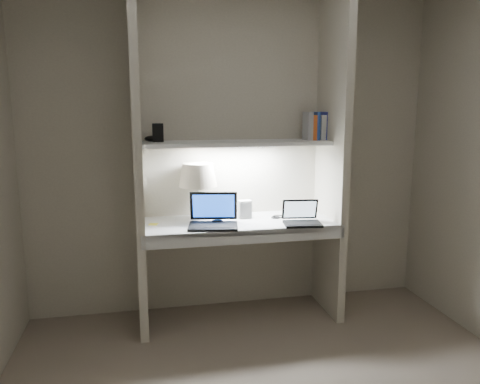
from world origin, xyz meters
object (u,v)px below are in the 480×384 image
object	(u,v)px
laptop_main	(213,218)
book_row	(317,127)
laptop_netbook	(302,218)
table_lamp	(198,182)
speaker	(245,209)

from	to	relation	value
laptop_main	book_row	world-z (taller)	book_row
laptop_netbook	book_row	world-z (taller)	book_row
table_lamp	speaker	bearing A→B (deg)	-7.47
book_row	laptop_main	bearing A→B (deg)	-166.68
speaker	book_row	distance (m)	0.86
laptop_netbook	laptop_main	bearing A→B (deg)	-179.81
laptop_main	book_row	xyz separation A→B (m)	(0.86, 0.20, 0.64)
table_lamp	laptop_main	size ratio (longest dim) A/B	1.08
table_lamp	speaker	distance (m)	0.42
table_lamp	speaker	world-z (taller)	table_lamp
laptop_main	laptop_netbook	bearing A→B (deg)	2.82
laptop_main	laptop_netbook	distance (m)	0.65
laptop_netbook	speaker	size ratio (longest dim) A/B	2.14
table_lamp	laptop_netbook	distance (m)	0.83
speaker	book_row	bearing A→B (deg)	-0.97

